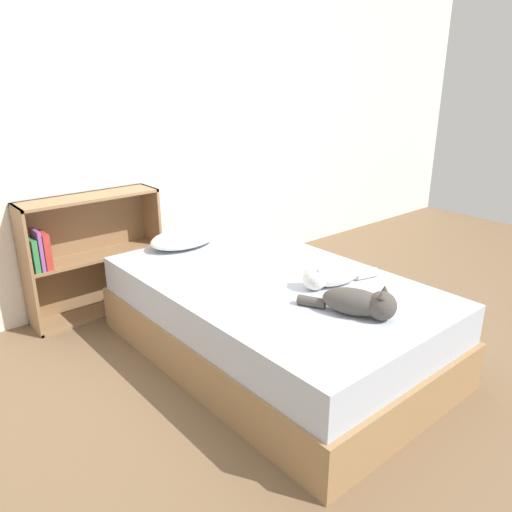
% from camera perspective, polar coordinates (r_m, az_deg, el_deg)
% --- Properties ---
extents(ground_plane, '(8.00, 8.00, 0.00)m').
position_cam_1_polar(ground_plane, '(3.16, 1.82, -11.04)').
color(ground_plane, brown).
extents(wall_back, '(8.00, 0.06, 2.50)m').
position_cam_1_polar(wall_back, '(3.88, -12.53, 14.00)').
color(wall_back, white).
rests_on(wall_back, ground_plane).
extents(bed, '(1.24, 2.03, 0.50)m').
position_cam_1_polar(bed, '(3.04, 1.87, -7.05)').
color(bed, '#99754C').
rests_on(bed, ground_plane).
extents(pillow, '(0.50, 0.31, 0.12)m').
position_cam_1_polar(pillow, '(3.49, -8.24, 2.00)').
color(pillow, white).
rests_on(pillow, bed).
extents(cat_light, '(0.50, 0.22, 0.16)m').
position_cam_1_polar(cat_light, '(2.84, 8.52, -2.15)').
color(cat_light, white).
rests_on(cat_light, bed).
extents(cat_dark, '(0.29, 0.47, 0.17)m').
position_cam_1_polar(cat_dark, '(2.52, 11.87, -5.27)').
color(cat_dark, '#47423D').
rests_on(cat_dark, bed).
extents(bookshelf, '(0.94, 0.26, 0.86)m').
position_cam_1_polar(bookshelf, '(3.70, -18.67, 0.24)').
color(bookshelf, '#8E6B47').
rests_on(bookshelf, ground_plane).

